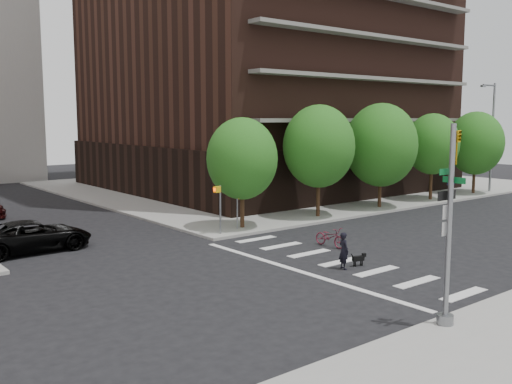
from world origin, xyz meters
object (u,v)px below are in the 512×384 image
Objects in this scene: dog_walker at (344,251)px; pedestrian_far at (451,184)px; parked_car_black at (33,236)px; traffic_signal at (449,241)px; scooter at (330,237)px.

dog_walker is 0.92× the size of pedestrian_far.
dog_walker reaches higher than parked_car_black.
traffic_signal is 19.21m from parked_car_black.
traffic_signal is 7.38m from dog_walker.
parked_car_black is 14.27m from scooter.
traffic_signal is 11.43m from scooter.
traffic_signal is at bearing -162.08° from parked_car_black.
dog_walker is (-2.59, -3.29, 0.30)m from scooter.
pedestrian_far is at bearing 16.20° from scooter.
parked_car_black is at bearing 109.86° from traffic_signal.
traffic_signal reaches higher than parked_car_black.
traffic_signal is at bearing -119.68° from scooter.
parked_car_black is at bearing 54.96° from dog_walker.
parked_car_black is 14.61m from dog_walker.
traffic_signal is 3.52× the size of pedestrian_far.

